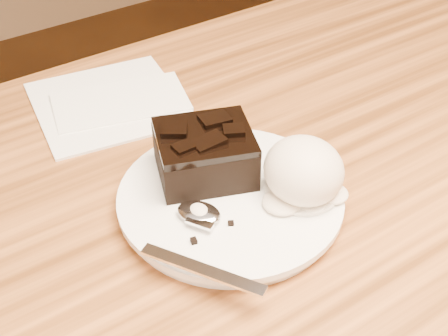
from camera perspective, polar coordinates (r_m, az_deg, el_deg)
plate at (r=0.57m, az=0.57°, el=-2.98°), size 0.20×0.20×0.02m
brownie at (r=0.58m, az=-1.73°, el=1.04°), size 0.11×0.10×0.04m
ice_cream_scoop at (r=0.56m, az=7.17°, el=-0.24°), size 0.07×0.07×0.06m
melt_puddle at (r=0.57m, az=6.99°, el=-2.06°), size 0.07×0.07×0.00m
spoon at (r=0.54m, az=-2.26°, el=-4.16°), size 0.10×0.15×0.01m
napkin at (r=0.72m, az=-10.34°, el=5.88°), size 0.18×0.18×0.01m
crumb_a at (r=0.52m, az=-2.74°, el=-6.57°), size 0.01×0.01×0.00m
crumb_b at (r=0.54m, az=0.62°, el=-5.00°), size 0.01×0.01×0.00m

